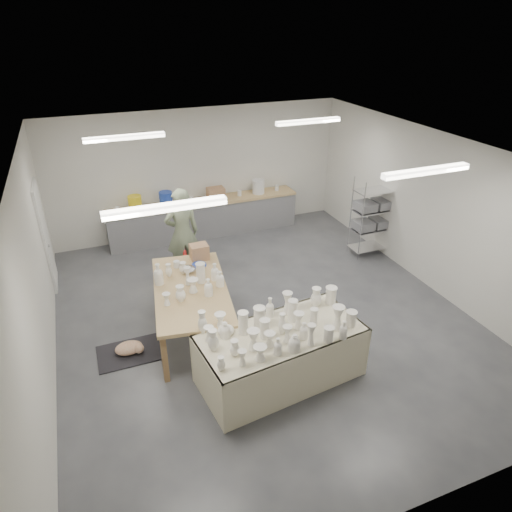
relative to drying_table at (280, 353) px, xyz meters
name	(u,v)px	position (x,y,z in m)	size (l,w,h in m)	color
room	(255,210)	(0.25, 1.65, 1.60)	(8.00, 8.02, 3.00)	#424449
back_counter	(205,217)	(0.35, 5.25, 0.03)	(4.60, 0.60, 1.24)	tan
wire_shelf	(373,215)	(3.56, 2.97, 0.46)	(0.88, 0.48, 1.80)	silver
drying_table	(280,353)	(0.00, 0.00, 0.00)	(2.49, 1.40, 1.21)	olive
work_table	(191,285)	(-0.87, 1.68, 0.42)	(1.52, 2.50, 1.24)	tan
rug	(130,353)	(-2.03, 1.39, -0.45)	(1.00, 0.70, 0.02)	black
cat	(130,348)	(-2.01, 1.38, -0.34)	(0.50, 0.40, 0.19)	white
potter	(182,233)	(-0.57, 3.57, 0.49)	(0.69, 0.45, 1.89)	gray
red_stool	(182,255)	(-0.57, 3.84, -0.15)	(0.40, 0.40, 0.34)	red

